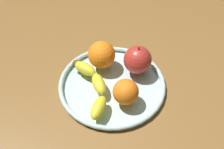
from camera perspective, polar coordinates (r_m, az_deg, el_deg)
ground_plane at (r=73.69cm, az=-0.00°, el=-3.54°), size 156.16×156.16×4.00cm
fruit_bowl at (r=71.43cm, az=-0.00°, el=-2.08°), size 28.58×28.58×1.80cm
banana at (r=68.21cm, az=-4.05°, el=-2.27°), size 20.86×9.34×3.15cm
apple at (r=71.38cm, az=5.49°, el=3.15°), size 7.60×7.60×8.40cm
orange_center at (r=64.83cm, az=3.30°, el=-3.55°), size 6.43×6.43×6.43cm
orange_front_right at (r=72.57cm, az=-2.23°, el=4.24°), size 7.50×7.50×7.50cm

